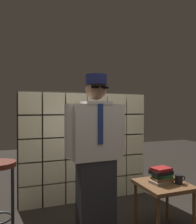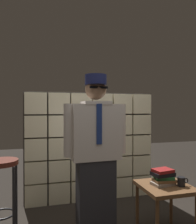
% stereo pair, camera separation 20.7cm
% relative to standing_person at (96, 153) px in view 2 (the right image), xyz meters
% --- Properties ---
extents(glass_block_wall, '(1.95, 0.10, 1.63)m').
position_rel_standing_person_xyz_m(glass_block_wall, '(0.18, 0.95, -0.10)').
color(glass_block_wall, beige).
rests_on(glass_block_wall, ground).
extents(standing_person, '(0.69, 0.29, 1.72)m').
position_rel_standing_person_xyz_m(standing_person, '(0.00, 0.00, 0.00)').
color(standing_person, '#28282D').
rests_on(standing_person, ground).
extents(bar_stool, '(0.34, 0.34, 0.82)m').
position_rel_standing_person_xyz_m(bar_stool, '(-0.96, 0.25, -0.29)').
color(bar_stool, '#592319').
rests_on(bar_stool, ground).
extents(side_table, '(0.52, 0.52, 0.55)m').
position_rel_standing_person_xyz_m(side_table, '(0.72, -0.18, -0.42)').
color(side_table, brown).
rests_on(side_table, ground).
extents(book_stack, '(0.27, 0.19, 0.17)m').
position_rel_standing_person_xyz_m(book_stack, '(0.71, -0.16, -0.27)').
color(book_stack, gray).
rests_on(book_stack, side_table).
extents(coffee_mug, '(0.13, 0.08, 0.09)m').
position_rel_standing_person_xyz_m(coffee_mug, '(0.87, -0.25, -0.30)').
color(coffee_mug, black).
rests_on(coffee_mug, side_table).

